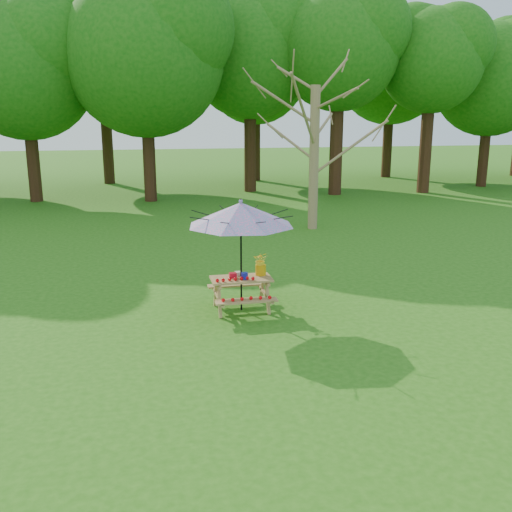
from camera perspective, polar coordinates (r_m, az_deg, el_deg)
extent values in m
plane|color=#256212|center=(7.55, 12.98, -16.81)|extent=(120.00, 120.00, 0.00)
cylinder|color=#946B51|center=(19.39, 5.82, 9.65)|extent=(0.40, 0.40, 4.74)
cube|color=#A5884A|center=(11.30, -1.49, -2.29)|extent=(1.20, 0.62, 0.04)
cube|color=#A5884A|center=(10.87, -0.94, -4.55)|extent=(1.20, 0.22, 0.04)
cube|color=#A5884A|center=(11.90, -1.97, -2.90)|extent=(1.20, 0.22, 0.04)
cylinder|color=black|center=(11.18, -1.50, 0.05)|extent=(0.04, 0.04, 2.25)
cone|color=teal|center=(11.01, -1.53, 4.22)|extent=(2.56, 2.56, 0.45)
sphere|color=teal|center=(10.97, -1.54, 5.49)|extent=(0.08, 0.08, 0.08)
cube|color=red|center=(11.30, -2.33, -1.94)|extent=(0.14, 0.12, 0.10)
cylinder|color=#151CB1|center=(11.19, -1.15, -2.00)|extent=(0.13, 0.13, 0.13)
cube|color=beige|center=(11.49, -1.76, -1.74)|extent=(0.13, 0.13, 0.07)
cylinder|color=orange|center=(11.47, 0.47, -1.39)|extent=(0.21, 0.21, 0.21)
imported|color=yellow|center=(11.41, 0.47, -0.39)|extent=(0.35, 0.32, 0.32)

